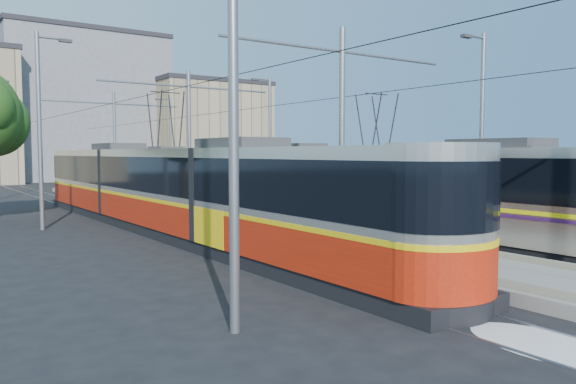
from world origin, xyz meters
TOP-DOWN VIEW (x-y plane):
  - ground at (0.00, 0.00)m, footprint 160.00×160.00m
  - platform at (0.00, 17.00)m, footprint 4.00×50.00m
  - tactile_strip_left at (-1.45, 17.00)m, footprint 0.70×50.00m
  - tactile_strip_right at (1.45, 17.00)m, footprint 0.70×50.00m
  - rails at (0.00, 17.00)m, footprint 8.71×70.00m
  - tram_left at (-3.60, 14.35)m, footprint 2.43×29.17m
  - tram_right at (3.60, 10.11)m, footprint 2.43×28.22m
  - catenary at (0.00, 14.15)m, footprint 9.20×70.00m
  - street_lamps at (-0.00, 21.00)m, footprint 15.18×38.22m
  - shelter at (1.18, 11.14)m, footprint 0.69×1.07m
  - building_centre at (6.00, 64.00)m, footprint 18.36×14.28m
  - building_right at (20.00, 58.00)m, footprint 14.28×10.20m

SIDE VIEW (x-z plane):
  - ground at x=0.00m, z-range 0.00..0.00m
  - rails at x=0.00m, z-range 0.00..0.03m
  - platform at x=0.00m, z-range 0.00..0.30m
  - tactile_strip_left at x=-1.45m, z-range 0.30..0.31m
  - tactile_strip_right at x=1.45m, z-range 0.30..0.31m
  - shelter at x=1.18m, z-range 0.35..2.64m
  - tram_left at x=-3.60m, z-range -1.04..4.46m
  - tram_right at x=3.60m, z-range -0.89..4.61m
  - street_lamps at x=0.00m, z-range 0.18..8.18m
  - catenary at x=0.00m, z-range 1.02..8.02m
  - building_right at x=20.00m, z-range 0.01..12.09m
  - building_centre at x=6.00m, z-range 0.01..17.21m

